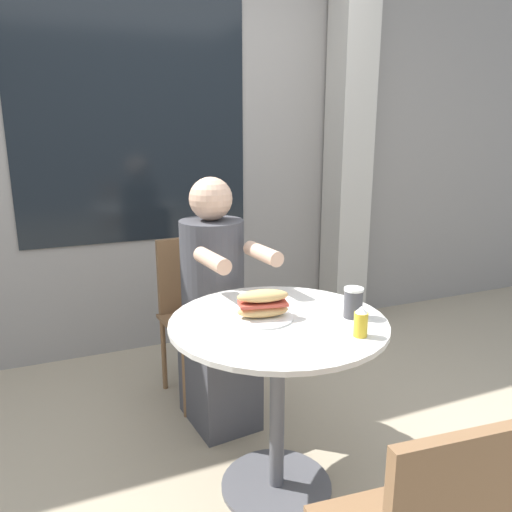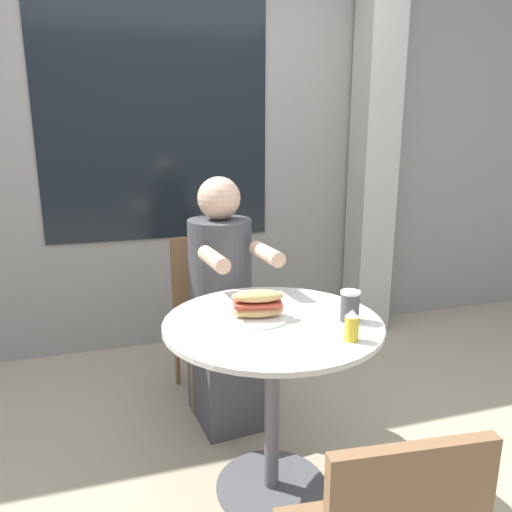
# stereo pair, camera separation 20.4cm
# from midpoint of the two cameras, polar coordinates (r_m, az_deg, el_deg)

# --- Properties ---
(ground_plane) EXTENTS (8.00, 8.00, 0.00)m
(ground_plane) POSITION_cam_midpoint_polar(r_m,az_deg,el_deg) (2.29, 4.57, -24.99)
(ground_plane) COLOR tan
(storefront_wall) EXTENTS (8.00, 0.09, 2.80)m
(storefront_wall) POSITION_cam_midpoint_polar(r_m,az_deg,el_deg) (3.34, -5.57, 13.47)
(storefront_wall) COLOR gray
(storefront_wall) RESTS_ON ground_plane
(lattice_pillar) EXTENTS (0.26, 0.26, 2.40)m
(lattice_pillar) POSITION_cam_midpoint_polar(r_m,az_deg,el_deg) (3.64, 14.84, 9.95)
(lattice_pillar) COLOR #B2ADA3
(lattice_pillar) RESTS_ON ground_plane
(cafe_table) EXTENTS (0.83, 0.83, 0.74)m
(cafe_table) POSITION_cam_midpoint_polar(r_m,az_deg,el_deg) (1.99, 4.89, -12.56)
(cafe_table) COLOR beige
(cafe_table) RESTS_ON ground_plane
(diner_chair) EXTENTS (0.42, 0.42, 0.87)m
(diner_chair) POSITION_cam_midpoint_polar(r_m,az_deg,el_deg) (2.80, -3.57, -5.03)
(diner_chair) COLOR brown
(diner_chair) RESTS_ON ground_plane
(seated_diner) EXTENTS (0.36, 0.57, 1.23)m
(seated_diner) POSITION_cam_midpoint_polar(r_m,az_deg,el_deg) (2.48, -1.42, -6.95)
(seated_diner) COLOR #424247
(seated_diner) RESTS_ON ground_plane
(sandwich_on_plate) EXTENTS (0.23, 0.23, 0.11)m
(sandwich_on_plate) POSITION_cam_midpoint_polar(r_m,az_deg,el_deg) (1.91, 3.28, -5.83)
(sandwich_on_plate) COLOR white
(sandwich_on_plate) RESTS_ON cafe_table
(drink_cup) EXTENTS (0.08, 0.08, 0.12)m
(drink_cup) POSITION_cam_midpoint_polar(r_m,az_deg,el_deg) (1.93, 13.69, -5.62)
(drink_cup) COLOR #424247
(drink_cup) RESTS_ON cafe_table
(condiment_bottle) EXTENTS (0.05, 0.05, 0.11)m
(condiment_bottle) POSITION_cam_midpoint_polar(r_m,az_deg,el_deg) (1.77, 14.20, -7.79)
(condiment_bottle) COLOR gold
(condiment_bottle) RESTS_ON cafe_table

